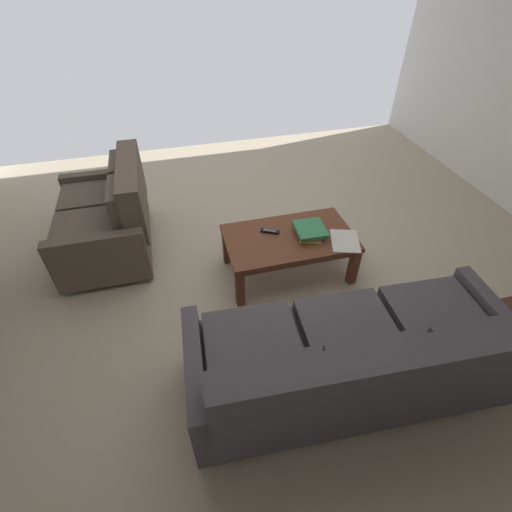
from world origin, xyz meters
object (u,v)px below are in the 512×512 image
loveseat_near (110,217)px  coffee_table (289,242)px  loose_magazine (345,241)px  tv_remote (270,231)px  sofa_main (354,361)px  book_stack (310,231)px

loveseat_near → coffee_table: bearing=153.4°
coffee_table → loose_magazine: size_ratio=3.59×
coffee_table → tv_remote: bearing=-33.9°
coffee_table → loose_magazine: 0.47m
sofa_main → loose_magazine: sofa_main is taller
sofa_main → loose_magazine: (-0.41, -1.04, 0.06)m
loose_magazine → sofa_main: bearing=-93.5°
book_stack → loveseat_near: bearing=-24.6°
tv_remote → loveseat_near: bearing=-25.7°
sofa_main → coffee_table: 1.22m
loveseat_near → coffee_table: 1.67m
sofa_main → coffee_table: bearing=-89.4°
loveseat_near → sofa_main: bearing=127.5°
loveseat_near → tv_remote: bearing=154.3°
tv_remote → loose_magazine: bearing=154.0°
sofa_main → loose_magazine: 1.12m
loveseat_near → tv_remote: loveseat_near is taller
coffee_table → sofa_main: bearing=90.6°
coffee_table → book_stack: bearing=174.0°
loose_magazine → loveseat_near: bearing=172.4°
sofa_main → book_stack: bearing=-97.8°
coffee_table → book_stack: book_stack is taller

